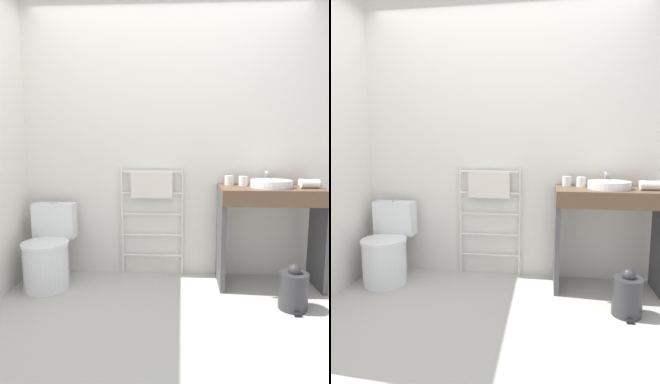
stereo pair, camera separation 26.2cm
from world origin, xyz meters
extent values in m
plane|color=#B2AFA8|center=(0.00, 0.00, 0.00)|extent=(12.00, 12.00, 0.00)
cube|color=silver|center=(0.00, 1.33, 1.30)|extent=(2.98, 0.12, 2.61)
cylinder|color=white|center=(-1.07, 0.86, 0.20)|extent=(0.39, 0.39, 0.39)
cylinder|color=white|center=(-1.07, 0.86, 0.40)|extent=(0.40, 0.40, 0.02)
cube|color=white|center=(-1.07, 1.11, 0.55)|extent=(0.38, 0.15, 0.32)
cylinder|color=silver|center=(-1.07, 1.11, 0.72)|extent=(0.05, 0.05, 0.01)
cylinder|color=silver|center=(-0.46, 1.23, 0.52)|extent=(0.02, 0.02, 1.04)
cylinder|color=silver|center=(0.12, 1.23, 0.52)|extent=(0.02, 0.02, 1.04)
cylinder|color=silver|center=(-0.17, 1.23, 0.19)|extent=(0.58, 0.02, 0.02)
cylinder|color=silver|center=(-0.17, 1.23, 0.39)|extent=(0.58, 0.02, 0.02)
cylinder|color=silver|center=(-0.17, 1.23, 0.60)|extent=(0.58, 0.02, 0.02)
cylinder|color=silver|center=(-0.17, 1.23, 0.80)|extent=(0.58, 0.02, 0.02)
cylinder|color=silver|center=(-0.17, 1.23, 1.00)|extent=(0.58, 0.02, 0.02)
cube|color=silver|center=(-0.17, 1.21, 0.89)|extent=(0.39, 0.04, 0.26)
cube|color=brown|center=(0.89, 1.02, 0.87)|extent=(0.90, 0.47, 0.03)
cube|color=brown|center=(0.89, 0.80, 0.81)|extent=(0.90, 0.02, 0.10)
cube|color=#4C4C4F|center=(0.46, 1.02, 0.43)|extent=(0.04, 0.40, 0.86)
cube|color=#4C4C4F|center=(1.32, 1.02, 0.43)|extent=(0.04, 0.40, 0.86)
cylinder|color=white|center=(0.88, 1.02, 0.92)|extent=(0.35, 0.35, 0.06)
cylinder|color=silver|center=(0.88, 1.02, 0.95)|extent=(0.29, 0.29, 0.01)
cylinder|color=silver|center=(0.88, 1.22, 0.95)|extent=(0.02, 0.02, 0.13)
cylinder|color=silver|center=(0.88, 1.18, 1.01)|extent=(0.02, 0.09, 0.02)
cylinder|color=white|center=(0.54, 1.17, 0.93)|extent=(0.08, 0.08, 0.09)
cylinder|color=white|center=(0.66, 1.12, 0.93)|extent=(0.08, 0.08, 0.09)
cylinder|color=white|center=(1.20, 0.98, 0.93)|extent=(0.15, 0.08, 0.08)
cone|color=silver|center=(1.30, 0.98, 0.93)|extent=(0.05, 0.07, 0.07)
cube|color=white|center=(1.16, 1.06, 0.93)|extent=(0.05, 0.09, 0.05)
cylinder|color=#333335|center=(0.98, 0.58, 0.14)|extent=(0.22, 0.22, 0.29)
sphere|color=#333335|center=(0.98, 0.58, 0.31)|extent=(0.10, 0.10, 0.10)
cube|color=black|center=(0.98, 0.46, 0.01)|extent=(0.05, 0.04, 0.02)
camera|label=1|loc=(0.11, -1.96, 1.27)|focal=32.00mm
camera|label=2|loc=(0.37, -1.93, 1.27)|focal=32.00mm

